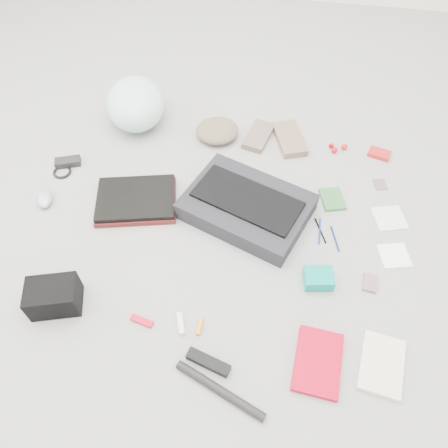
% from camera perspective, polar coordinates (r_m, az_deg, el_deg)
% --- Properties ---
extents(ground_plane, '(4.00, 4.00, 0.00)m').
position_cam_1_polar(ground_plane, '(1.77, 0.00, -0.98)').
color(ground_plane, gray).
extents(messenger_bag, '(0.58, 0.50, 0.08)m').
position_cam_1_polar(messenger_bag, '(1.80, 2.97, 2.30)').
color(messenger_bag, black).
rests_on(messenger_bag, ground_plane).
extents(bag_flap, '(0.47, 0.33, 0.01)m').
position_cam_1_polar(bag_flap, '(1.76, 3.03, 3.26)').
color(bag_flap, black).
rests_on(bag_flap, messenger_bag).
extents(laptop_sleeve, '(0.38, 0.32, 0.02)m').
position_cam_1_polar(laptop_sleeve, '(1.89, -11.34, 2.90)').
color(laptop_sleeve, '#571919').
rests_on(laptop_sleeve, ground_plane).
extents(laptop, '(0.37, 0.31, 0.02)m').
position_cam_1_polar(laptop, '(1.87, -11.45, 3.34)').
color(laptop, black).
rests_on(laptop, laptop_sleeve).
extents(bike_helmet, '(0.38, 0.42, 0.21)m').
position_cam_1_polar(bike_helmet, '(2.22, -11.49, 15.15)').
color(bike_helmet, '#BFF2EA').
rests_on(bike_helmet, ground_plane).
extents(beanie, '(0.25, 0.24, 0.07)m').
position_cam_1_polar(beanie, '(2.13, -0.89, 12.08)').
color(beanie, '#6A5E48').
rests_on(beanie, ground_plane).
extents(mitten_left, '(0.14, 0.22, 0.03)m').
position_cam_1_polar(mitten_left, '(2.14, 4.53, 11.38)').
color(mitten_left, '#715E53').
rests_on(mitten_left, ground_plane).
extents(mitten_right, '(0.19, 0.25, 0.03)m').
position_cam_1_polar(mitten_right, '(2.14, 8.56, 10.95)').
color(mitten_right, '#7B6154').
rests_on(mitten_right, ground_plane).
extents(power_brick, '(0.12, 0.09, 0.03)m').
position_cam_1_polar(power_brick, '(2.13, -19.72, 7.63)').
color(power_brick, black).
rests_on(power_brick, ground_plane).
extents(cable_coil, '(0.10, 0.10, 0.01)m').
position_cam_1_polar(cable_coil, '(2.10, -20.38, 6.40)').
color(cable_coil, black).
rests_on(cable_coil, ground_plane).
extents(mouse, '(0.10, 0.12, 0.04)m').
position_cam_1_polar(mouse, '(2.00, -22.40, 3.08)').
color(mouse, '#9C9DAC').
rests_on(mouse, ground_plane).
extents(camera_bag, '(0.20, 0.17, 0.11)m').
position_cam_1_polar(camera_bag, '(1.66, -21.35, -8.82)').
color(camera_bag, black).
rests_on(camera_bag, ground_plane).
extents(multitool, '(0.09, 0.04, 0.01)m').
position_cam_1_polar(multitool, '(1.59, -10.68, -12.34)').
color(multitool, red).
rests_on(multitool, ground_plane).
extents(toiletry_tube_white, '(0.05, 0.08, 0.02)m').
position_cam_1_polar(toiletry_tube_white, '(1.56, -5.68, -12.81)').
color(toiletry_tube_white, silver).
rests_on(toiletry_tube_white, ground_plane).
extents(toiletry_tube_orange, '(0.02, 0.06, 0.02)m').
position_cam_1_polar(toiletry_tube_orange, '(1.55, -3.19, -13.23)').
color(toiletry_tube_orange, orange).
rests_on(toiletry_tube_orange, ground_plane).
extents(u_lock, '(0.15, 0.08, 0.03)m').
position_cam_1_polar(u_lock, '(1.50, -2.06, -17.59)').
color(u_lock, black).
rests_on(u_lock, ground_plane).
extents(bike_pump, '(0.31, 0.14, 0.03)m').
position_cam_1_polar(bike_pump, '(1.47, -0.55, -20.90)').
color(bike_pump, black).
rests_on(bike_pump, ground_plane).
extents(book_red, '(0.16, 0.23, 0.02)m').
position_cam_1_polar(book_red, '(1.53, 12.17, -17.20)').
color(book_red, red).
rests_on(book_red, ground_plane).
extents(book_white, '(0.16, 0.22, 0.02)m').
position_cam_1_polar(book_white, '(1.58, 19.89, -16.89)').
color(book_white, beige).
rests_on(book_white, ground_plane).
extents(notepad, '(0.12, 0.14, 0.01)m').
position_cam_1_polar(notepad, '(1.92, 13.96, 3.16)').
color(notepad, '#2C632F').
rests_on(notepad, ground_plane).
extents(pen_blue, '(0.01, 0.13, 0.01)m').
position_cam_1_polar(pen_blue, '(1.81, 12.39, -0.88)').
color(pen_blue, '#182998').
rests_on(pen_blue, ground_plane).
extents(pen_black, '(0.05, 0.12, 0.01)m').
position_cam_1_polar(pen_black, '(1.81, 12.49, -0.86)').
color(pen_black, black).
rests_on(pen_black, ground_plane).
extents(pen_navy, '(0.04, 0.12, 0.01)m').
position_cam_1_polar(pen_navy, '(1.80, 14.30, -1.87)').
color(pen_navy, navy).
rests_on(pen_navy, ground_plane).
extents(accordion_wallet, '(0.12, 0.10, 0.05)m').
position_cam_1_polar(accordion_wallet, '(1.65, 12.24, -6.96)').
color(accordion_wallet, '#019084').
rests_on(accordion_wallet, ground_plane).
extents(card_deck, '(0.06, 0.08, 0.01)m').
position_cam_1_polar(card_deck, '(1.72, 18.51, -7.34)').
color(card_deck, '#855F6D').
rests_on(card_deck, ground_plane).
extents(napkin_top, '(0.15, 0.15, 0.01)m').
position_cam_1_polar(napkin_top, '(1.93, 20.78, 0.71)').
color(napkin_top, silver).
rests_on(napkin_top, ground_plane).
extents(napkin_bottom, '(0.13, 0.13, 0.01)m').
position_cam_1_polar(napkin_bottom, '(1.82, 21.36, -3.87)').
color(napkin_bottom, white).
rests_on(napkin_bottom, ground_plane).
extents(lollipop_a, '(0.03, 0.03, 0.02)m').
position_cam_1_polar(lollipop_a, '(2.15, 13.84, 9.90)').
color(lollipop_a, '#B00004').
rests_on(lollipop_a, ground_plane).
extents(lollipop_b, '(0.04, 0.04, 0.03)m').
position_cam_1_polar(lollipop_b, '(2.13, 14.23, 9.34)').
color(lollipop_b, red).
rests_on(lollipop_b, ground_plane).
extents(lollipop_c, '(0.04, 0.04, 0.03)m').
position_cam_1_polar(lollipop_c, '(2.15, 15.45, 9.71)').
color(lollipop_c, red).
rests_on(lollipop_c, ground_plane).
extents(altoids_tin, '(0.11, 0.09, 0.02)m').
position_cam_1_polar(altoids_tin, '(2.17, 19.62, 8.64)').
color(altoids_tin, '#B3211F').
rests_on(altoids_tin, ground_plane).
extents(stamp_sheet, '(0.07, 0.07, 0.00)m').
position_cam_1_polar(stamp_sheet, '(2.05, 19.72, 4.90)').
color(stamp_sheet, '#735463').
rests_on(stamp_sheet, ground_plane).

